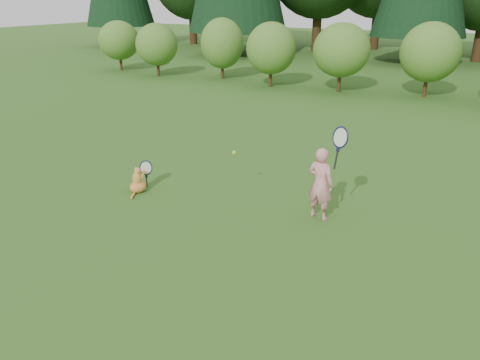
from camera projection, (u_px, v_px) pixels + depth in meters
The scene contains 5 objects.
ground at pixel (207, 234), 7.62m from camera, with size 100.00×100.00×0.00m, color #2E5718.
shrub_row at pixel (382, 58), 17.85m from camera, with size 28.00×3.00×2.80m, color #4B7925, non-canonical shape.
child at pixel (321, 182), 7.92m from camera, with size 0.75×0.49×1.92m.
cat at pixel (138, 179), 9.18m from camera, with size 0.35×0.71×0.71m.
tennis_ball at pixel (234, 153), 8.84m from camera, with size 0.07×0.07×0.07m.
Camera 1 is at (3.59, -5.76, 3.62)m, focal length 35.00 mm.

